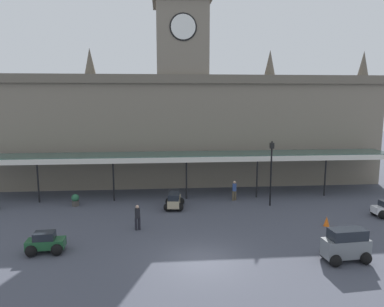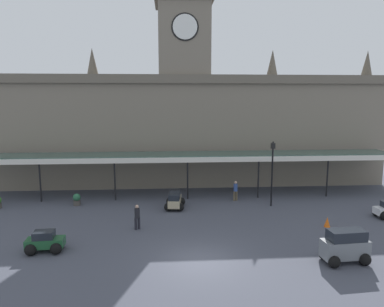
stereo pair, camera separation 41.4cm
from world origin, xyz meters
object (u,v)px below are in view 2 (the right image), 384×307
at_px(pedestrian_near_entrance, 137,216).
at_px(traffic_cone, 327,222).
at_px(car_green_sedan, 45,243).
at_px(car_grey_van, 345,248).
at_px(planter_near_kerb, 77,199).
at_px(pedestrian_beside_cars, 236,190).
at_px(victorian_lamppost, 272,166).
at_px(car_beige_estate, 175,201).

xyz_separation_m(pedestrian_near_entrance, traffic_cone, (12.63, -0.39, -0.58)).
distance_m(car_green_sedan, car_grey_van, 16.30).
height_order(traffic_cone, planter_near_kerb, planter_near_kerb).
xyz_separation_m(car_green_sedan, traffic_cone, (17.51, 2.69, -0.17)).
xyz_separation_m(pedestrian_beside_cars, traffic_cone, (4.97, -6.54, -0.58)).
bearing_deg(victorian_lamppost, pedestrian_near_entrance, -156.40).
distance_m(car_grey_van, pedestrian_near_entrance, 12.52).
height_order(car_grey_van, pedestrian_beside_cars, car_grey_van).
relative_size(traffic_cone, planter_near_kerb, 0.69).
bearing_deg(traffic_cone, planter_near_kerb, 161.26).
height_order(car_grey_van, planter_near_kerb, car_grey_van).
relative_size(pedestrian_near_entrance, planter_near_kerb, 1.74).
bearing_deg(pedestrian_beside_cars, car_grey_van, -72.98).
xyz_separation_m(car_beige_estate, car_grey_van, (8.69, -9.90, 0.24)).
relative_size(car_grey_van, traffic_cone, 3.72).
height_order(car_green_sedan, car_grey_van, car_grey_van).
height_order(car_beige_estate, victorian_lamppost, victorian_lamppost).
bearing_deg(traffic_cone, car_green_sedan, -171.27).
height_order(car_grey_van, traffic_cone, car_grey_van).
bearing_deg(car_green_sedan, car_grey_van, -8.61).
height_order(victorian_lamppost, planter_near_kerb, victorian_lamppost).
bearing_deg(planter_near_kerb, car_beige_estate, -9.47).
relative_size(pedestrian_near_entrance, pedestrian_beside_cars, 1.00).
bearing_deg(traffic_cone, car_grey_van, -105.25).
relative_size(car_grey_van, pedestrian_near_entrance, 1.48).
xyz_separation_m(victorian_lamppost, planter_near_kerb, (-15.53, 1.23, -2.72)).
bearing_deg(pedestrian_near_entrance, car_grey_van, -26.13).
distance_m(car_grey_van, victorian_lamppost, 10.32).
bearing_deg(pedestrian_near_entrance, car_beige_estate, 59.89).
bearing_deg(victorian_lamppost, car_green_sedan, -153.46).
bearing_deg(victorian_lamppost, car_beige_estate, -179.41).
height_order(pedestrian_near_entrance, victorian_lamppost, victorian_lamppost).
height_order(car_green_sedan, victorian_lamppost, victorian_lamppost).
bearing_deg(planter_near_kerb, pedestrian_near_entrance, -47.05).
height_order(pedestrian_near_entrance, pedestrian_beside_cars, same).
bearing_deg(victorian_lamppost, pedestrian_beside_cars, 146.64).
bearing_deg(planter_near_kerb, traffic_cone, -18.74).
xyz_separation_m(car_grey_van, victorian_lamppost, (-1.01, 9.98, 2.41)).
bearing_deg(pedestrian_near_entrance, victorian_lamppost, 23.60).
height_order(car_beige_estate, traffic_cone, car_beige_estate).
relative_size(car_beige_estate, pedestrian_near_entrance, 1.40).
distance_m(car_green_sedan, traffic_cone, 17.71).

